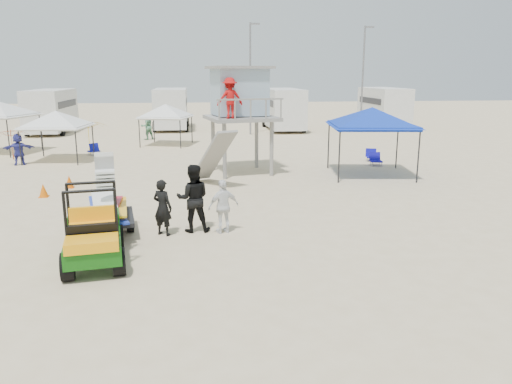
{
  "coord_description": "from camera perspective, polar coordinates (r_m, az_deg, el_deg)",
  "views": [
    {
      "loc": [
        -1.09,
        -10.09,
        4.44
      ],
      "look_at": [
        0.5,
        3.0,
        1.3
      ],
      "focal_mm": 35.0,
      "sensor_mm": 36.0,
      "label": 1
    }
  ],
  "objects": [
    {
      "name": "surf_trailer",
      "position": [
        14.61,
        -16.51,
        -1.49
      ],
      "size": [
        1.56,
        2.48,
        2.03
      ],
      "color": "black",
      "rests_on": "ground"
    },
    {
      "name": "canopy_white_a",
      "position": [
        27.83,
        -21.93,
        8.31
      ],
      "size": [
        3.2,
        3.2,
        2.99
      ],
      "color": "black",
      "rests_on": "ground"
    },
    {
      "name": "distant_beachgoers",
      "position": [
        31.95,
        -12.27,
        6.63
      ],
      "size": [
        23.12,
        13.16,
        1.81
      ],
      "color": "#528866",
      "rests_on": "ground"
    },
    {
      "name": "man_left",
      "position": [
        14.15,
        -10.63,
        -1.76
      ],
      "size": [
        0.7,
        0.63,
        1.6
      ],
      "primitive_type": "imported",
      "rotation": [
        0.0,
        0.0,
        2.59
      ],
      "color": "black",
      "rests_on": "ground"
    },
    {
      "name": "umbrella_a",
      "position": [
        29.29,
        -26.1,
        4.9
      ],
      "size": [
        2.32,
        2.34,
        1.61
      ],
      "primitive_type": "imported",
      "rotation": [
        0.0,
        0.0,
        0.4
      ],
      "color": "#B73813",
      "rests_on": "ground"
    },
    {
      "name": "rv_far_left",
      "position": [
        41.63,
        -22.39,
        8.76
      ],
      "size": [
        2.64,
        6.8,
        3.25
      ],
      "color": "silver",
      "rests_on": "ground"
    },
    {
      "name": "beach_chair_c",
      "position": [
        26.68,
        13.07,
        4.14
      ],
      "size": [
        0.68,
        0.75,
        0.64
      ],
      "color": "#0E0E9D",
      "rests_on": "ground"
    },
    {
      "name": "cone_far",
      "position": [
        19.95,
        -23.13,
        0.17
      ],
      "size": [
        0.34,
        0.34,
        0.5
      ],
      "primitive_type": "cone",
      "color": "#D85A06",
      "rests_on": "ground"
    },
    {
      "name": "cone_near",
      "position": [
        21.16,
        -20.56,
        1.11
      ],
      "size": [
        0.34,
        0.34,
        0.5
      ],
      "primitive_type": "cone",
      "color": "#D75306",
      "rests_on": "ground"
    },
    {
      "name": "lifeguard_tower",
      "position": [
        22.59,
        -1.96,
        10.91
      ],
      "size": [
        3.41,
        3.41,
        4.65
      ],
      "color": "gray",
      "rests_on": "ground"
    },
    {
      "name": "ground",
      "position": [
        11.08,
        -0.7,
        -10.23
      ],
      "size": [
        140.0,
        140.0,
        0.0
      ],
      "primitive_type": "plane",
      "color": "beige",
      "rests_on": "ground"
    },
    {
      "name": "canopy_blue",
      "position": [
        22.59,
        13.15,
        9.04
      ],
      "size": [
        3.83,
        3.83,
        3.41
      ],
      "color": "black",
      "rests_on": "ground"
    },
    {
      "name": "rv_far_right",
      "position": [
        44.67,
        14.39,
        9.59
      ],
      "size": [
        2.64,
        6.6,
        3.25
      ],
      "color": "silver",
      "rests_on": "ground"
    },
    {
      "name": "canopy_white_c",
      "position": [
        32.21,
        -10.31,
        9.61
      ],
      "size": [
        3.38,
        3.38,
        2.99
      ],
      "color": "black",
      "rests_on": "ground"
    },
    {
      "name": "man_mid",
      "position": [
        14.31,
        -7.2,
        -0.72
      ],
      "size": [
        0.96,
        0.75,
        1.95
      ],
      "primitive_type": "imported",
      "rotation": [
        0.0,
        0.0,
        3.13
      ],
      "color": "black",
      "rests_on": "ground"
    },
    {
      "name": "light_pole_left",
      "position": [
        37.32,
        -0.66,
        12.71
      ],
      "size": [
        0.14,
        0.14,
        8.0
      ],
      "primitive_type": "cylinder",
      "color": "slate",
      "rests_on": "ground"
    },
    {
      "name": "light_pole_right",
      "position": [
        40.76,
        12.09,
        12.48
      ],
      "size": [
        0.14,
        0.14,
        8.0
      ],
      "primitive_type": "cylinder",
      "color": "slate",
      "rests_on": "ground"
    },
    {
      "name": "rv_mid_right",
      "position": [
        40.8,
        3.13,
        9.66
      ],
      "size": [
        2.64,
        7.0,
        3.25
      ],
      "color": "silver",
      "rests_on": "ground"
    },
    {
      "name": "umbrella_b",
      "position": [
        29.7,
        -18.52,
        5.97
      ],
      "size": [
        2.89,
        2.9,
        1.92
      ],
      "primitive_type": "imported",
      "rotation": [
        0.0,
        0.0,
        0.54
      ],
      "color": "yellow",
      "rests_on": "ground"
    },
    {
      "name": "beach_chair_a",
      "position": [
        29.47,
        -18.04,
        4.68
      ],
      "size": [
        0.74,
        0.85,
        0.64
      ],
      "color": "#0E1299",
      "rests_on": "ground"
    },
    {
      "name": "rv_mid_left",
      "position": [
        41.72,
        -9.69,
        9.57
      ],
      "size": [
        2.65,
        6.5,
        3.25
      ],
      "color": "silver",
      "rests_on": "ground"
    },
    {
      "name": "man_right",
      "position": [
        14.14,
        -3.73,
        -1.67
      ],
      "size": [
        0.98,
        0.65,
        1.55
      ],
      "primitive_type": "imported",
      "rotation": [
        0.0,
        0.0,
        3.47
      ],
      "color": "white",
      "rests_on": "ground"
    },
    {
      "name": "utility_cart",
      "position": [
        12.39,
        -18.26,
        -4.02
      ],
      "size": [
        1.6,
        2.64,
        1.89
      ],
      "color": "#0D4D0C",
      "rests_on": "ground"
    },
    {
      "name": "beach_chair_b",
      "position": [
        25.46,
        13.49,
        3.69
      ],
      "size": [
        0.6,
        0.64,
        0.64
      ],
      "color": "#130E9E",
      "rests_on": "ground"
    }
  ]
}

